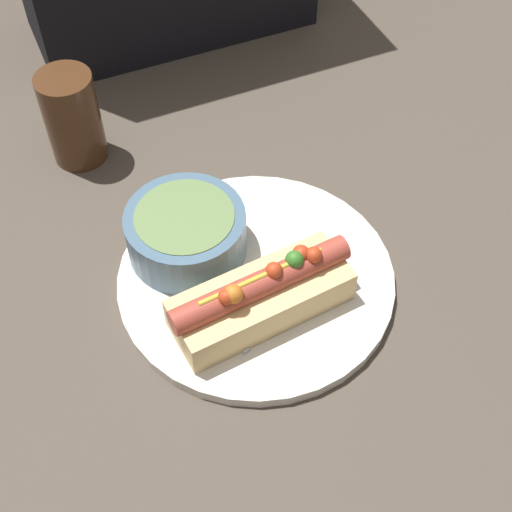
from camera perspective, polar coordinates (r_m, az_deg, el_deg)
The scene contains 6 objects.
ground_plane at distance 0.72m, azimuth 0.00°, elevation -2.15°, with size 4.00×4.00×0.00m, color #4C4238.
dinner_plate at distance 0.71m, azimuth 0.00°, elevation -1.85°, with size 0.28×0.28×0.01m.
hot_dog at distance 0.66m, azimuth 0.47°, elevation -3.16°, with size 0.18×0.08×0.07m.
soup_bowl at distance 0.71m, azimuth -5.63°, elevation 2.02°, with size 0.12×0.12×0.05m.
spoon at distance 0.71m, azimuth -5.98°, elevation -1.45°, with size 0.05×0.14×0.01m.
drinking_glass at distance 0.83m, azimuth -14.47°, elevation 10.64°, with size 0.06×0.06×0.11m.
Camera 1 is at (-0.17, -0.39, 0.58)m, focal length 50.00 mm.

